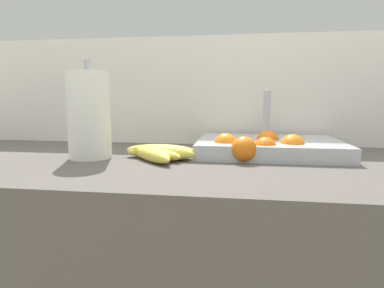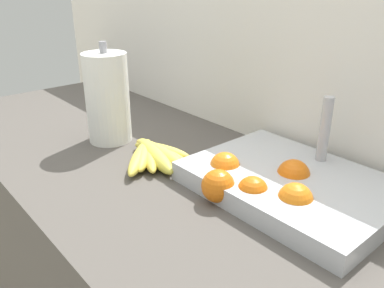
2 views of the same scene
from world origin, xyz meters
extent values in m
cube|color=silver|center=(0.00, 0.35, 0.65)|extent=(2.29, 0.06, 1.30)
ellipsoid|color=#E6D14C|center=(-0.10, -0.02, 0.92)|extent=(0.17, 0.18, 0.04)
ellipsoid|color=#E9D04C|center=(-0.10, -0.01, 0.92)|extent=(0.16, 0.14, 0.04)
ellipsoid|color=#E5C94C|center=(-0.09, 0.00, 0.92)|extent=(0.18, 0.12, 0.03)
ellipsoid|color=#DED44C|center=(-0.08, 0.01, 0.93)|extent=(0.22, 0.09, 0.04)
ellipsoid|color=#E4C54C|center=(-0.08, 0.02, 0.93)|extent=(0.21, 0.05, 0.04)
ellipsoid|color=#D9CD4C|center=(-0.09, 0.03, 0.92)|extent=(0.18, 0.06, 0.03)
ellipsoid|color=#DFC94C|center=(-0.09, 0.04, 0.92)|extent=(0.17, 0.09, 0.04)
sphere|color=orange|center=(0.10, 0.07, 0.94)|extent=(0.07, 0.07, 0.07)
sphere|color=orange|center=(0.22, 0.04, 0.94)|extent=(0.07, 0.07, 0.07)
sphere|color=orange|center=(0.23, 0.15, 0.94)|extent=(0.07, 0.07, 0.07)
sphere|color=orange|center=(0.29, 0.07, 0.94)|extent=(0.07, 0.07, 0.07)
sphere|color=orange|center=(0.16, 0.00, 0.94)|extent=(0.07, 0.07, 0.07)
cylinder|color=white|center=(-0.28, 0.00, 1.03)|extent=(0.12, 0.12, 0.25)
cylinder|color=gray|center=(-0.28, 0.00, 1.04)|extent=(0.02, 0.02, 0.28)
cube|color=#B7BABF|center=(0.23, 0.14, 0.93)|extent=(0.43, 0.32, 0.04)
cylinder|color=#B2B2B7|center=(0.23, 0.25, 1.02)|extent=(0.02, 0.02, 0.15)
camera|label=1|loc=(0.14, -0.87, 1.08)|focal=30.01mm
camera|label=2|loc=(0.66, -0.51, 1.34)|focal=36.80mm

